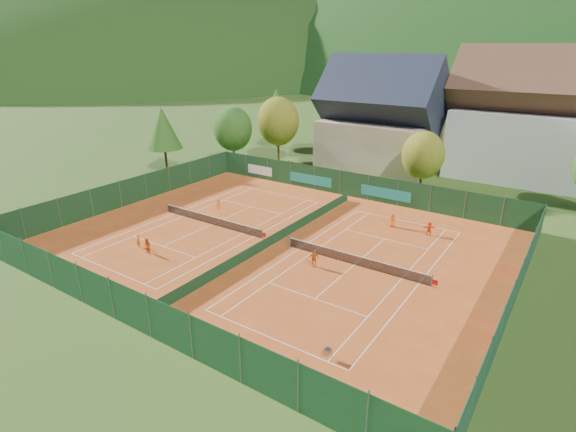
# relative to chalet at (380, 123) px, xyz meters

# --- Properties ---
(ground) EXTENTS (600.00, 600.00, 0.00)m
(ground) POSITION_rel_chalet_xyz_m (3.00, -30.00, -6.64)
(ground) COLOR #2E4C17
(ground) RESTS_ON ground
(clay_pad) EXTENTS (40.00, 32.00, 0.01)m
(clay_pad) POSITION_rel_chalet_xyz_m (3.00, -30.00, -6.62)
(clay_pad) COLOR #AF4719
(clay_pad) RESTS_ON ground
(court_markings_left) EXTENTS (11.03, 23.83, 0.00)m
(court_markings_left) POSITION_rel_chalet_xyz_m (-5.00, -30.00, -6.61)
(court_markings_left) COLOR white
(court_markings_left) RESTS_ON ground
(court_markings_right) EXTENTS (11.03, 23.83, 0.00)m
(court_markings_right) POSITION_rel_chalet_xyz_m (11.00, -30.00, -6.61)
(court_markings_right) COLOR white
(court_markings_right) RESTS_ON ground
(tennis_net_left) EXTENTS (13.30, 0.10, 1.02)m
(tennis_net_left) POSITION_rel_chalet_xyz_m (-4.85, -30.00, -6.12)
(tennis_net_left) COLOR #59595B
(tennis_net_left) RESTS_ON ground
(tennis_net_right) EXTENTS (13.30, 0.10, 1.02)m
(tennis_net_right) POSITION_rel_chalet_xyz_m (11.15, -30.00, -6.12)
(tennis_net_right) COLOR #59595B
(tennis_net_right) RESTS_ON ground
(court_divider) EXTENTS (0.03, 28.80, 1.00)m
(court_divider) POSITION_rel_chalet_xyz_m (3.00, -30.00, -6.12)
(court_divider) COLOR #13351C
(court_divider) RESTS_ON ground
(fence_north) EXTENTS (40.00, 0.10, 3.00)m
(fence_north) POSITION_rel_chalet_xyz_m (2.54, -14.01, -5.16)
(fence_north) COLOR #153B1D
(fence_north) RESTS_ON ground
(fence_south) EXTENTS (40.00, 0.04, 3.00)m
(fence_south) POSITION_rel_chalet_xyz_m (3.00, -46.00, -5.12)
(fence_south) COLOR #163D1E
(fence_south) RESTS_ON ground
(fence_west) EXTENTS (0.04, 32.00, 3.00)m
(fence_west) POSITION_rel_chalet_xyz_m (-17.00, -30.00, -5.12)
(fence_west) COLOR #14371A
(fence_west) RESTS_ON ground
(fence_east) EXTENTS (0.09, 32.00, 3.00)m
(fence_east) POSITION_rel_chalet_xyz_m (23.00, -29.95, -5.14)
(fence_east) COLOR #153A24
(fence_east) RESTS_ON ground
(chalet) EXTENTS (16.20, 12.00, 16.00)m
(chalet) POSITION_rel_chalet_xyz_m (0.00, 0.00, 0.00)
(chalet) COLOR beige
(chalet) RESTS_ON ground
(hotel_block_a) EXTENTS (21.60, 11.00, 17.25)m
(hotel_block_a) POSITION_rel_chalet_xyz_m (19.00, 6.00, 0.76)
(hotel_block_a) COLOR silver
(hotel_block_a) RESTS_ON ground
(tree_west_front) EXTENTS (5.72, 5.72, 8.69)m
(tree_west_front) POSITION_rel_chalet_xyz_m (-19.00, -10.00, -1.23)
(tree_west_front) COLOR #422F17
(tree_west_front) RESTS_ON ground
(tree_west_mid) EXTENTS (6.44, 6.44, 9.78)m
(tree_west_mid) POSITION_rel_chalet_xyz_m (-15.00, -4.00, -0.56)
(tree_west_mid) COLOR #452F18
(tree_west_mid) RESTS_ON ground
(tree_west_back) EXTENTS (5.60, 5.60, 10.00)m
(tree_west_back) POSITION_rel_chalet_xyz_m (-21.00, 4.00, 0.11)
(tree_west_back) COLOR #4A2D1A
(tree_west_back) RESTS_ON ground
(tree_center) EXTENTS (5.01, 5.01, 7.60)m
(tree_center) POSITION_rel_chalet_xyz_m (9.00, -8.00, -1.91)
(tree_center) COLOR #4A331A
(tree_center) RESTS_ON ground
(tree_west_side) EXTENTS (5.04, 5.04, 9.00)m
(tree_west_side) POSITION_rel_chalet_xyz_m (-25.00, -18.00, -0.56)
(tree_west_side) COLOR #492C1A
(tree_west_side) RESTS_ON ground
(ball_hopper) EXTENTS (0.34, 0.34, 0.80)m
(ball_hopper) POSITION_rel_chalet_xyz_m (15.01, -41.65, -6.07)
(ball_hopper) COLOR slate
(ball_hopper) RESTS_ON ground
(loose_ball_0) EXTENTS (0.07, 0.07, 0.07)m
(loose_ball_0) POSITION_rel_chalet_xyz_m (-7.70, -37.52, -6.59)
(loose_ball_0) COLOR #CCD833
(loose_ball_0) RESTS_ON ground
(loose_ball_1) EXTENTS (0.07, 0.07, 0.07)m
(loose_ball_1) POSITION_rel_chalet_xyz_m (5.37, -40.08, -6.59)
(loose_ball_1) COLOR #CCD833
(loose_ball_1) RESTS_ON ground
(loose_ball_2) EXTENTS (0.07, 0.07, 0.07)m
(loose_ball_2) POSITION_rel_chalet_xyz_m (7.60, -28.15, -6.59)
(loose_ball_2) COLOR #CCD833
(loose_ball_2) RESTS_ON ground
(loose_ball_3) EXTENTS (0.07, 0.07, 0.07)m
(loose_ball_3) POSITION_rel_chalet_xyz_m (1.53, -20.95, -6.59)
(loose_ball_3) COLOR #CCD833
(loose_ball_3) RESTS_ON ground
(loose_ball_4) EXTENTS (0.07, 0.07, 0.07)m
(loose_ball_4) POSITION_rel_chalet_xyz_m (10.78, -32.45, -6.59)
(loose_ball_4) COLOR #CCD833
(loose_ball_4) RESTS_ON ground
(player_left_near) EXTENTS (0.48, 0.34, 1.25)m
(player_left_near) POSITION_rel_chalet_xyz_m (-6.64, -37.73, -6.00)
(player_left_near) COLOR #DC5D13
(player_left_near) RESTS_ON ground
(player_left_mid) EXTENTS (0.78, 0.65, 1.46)m
(player_left_mid) POSITION_rel_chalet_xyz_m (-4.88, -38.19, -5.90)
(player_left_mid) COLOR #CD5212
(player_left_mid) RESTS_ON ground
(player_left_far) EXTENTS (0.87, 0.57, 1.26)m
(player_left_far) POSITION_rel_chalet_xyz_m (-7.46, -26.21, -5.99)
(player_left_far) COLOR orange
(player_left_far) RESTS_ON ground
(player_right_near) EXTENTS (0.96, 0.78, 1.53)m
(player_right_near) POSITION_rel_chalet_xyz_m (8.37, -32.16, -5.86)
(player_right_near) COLOR #D95D13
(player_right_near) RESTS_ON ground
(player_right_far_a) EXTENTS (0.76, 0.57, 1.42)m
(player_right_far_a) POSITION_rel_chalet_xyz_m (10.39, -20.32, -5.92)
(player_right_far_a) COLOR #F25715
(player_right_far_a) RESTS_ON ground
(player_right_far_b) EXTENTS (1.31, 1.07, 1.41)m
(player_right_far_b) POSITION_rel_chalet_xyz_m (14.11, -20.34, -5.92)
(player_right_far_b) COLOR #F85516
(player_right_far_b) RESTS_ON ground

